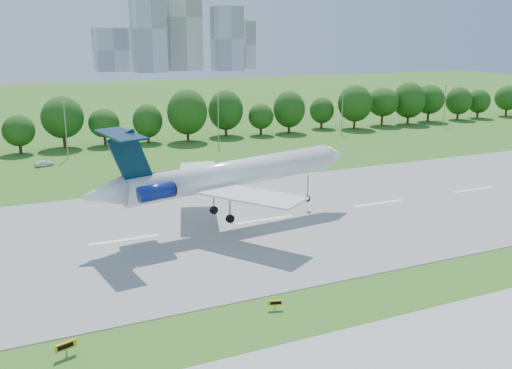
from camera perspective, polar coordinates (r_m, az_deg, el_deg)
name	(u,v)px	position (r m, az deg, el deg)	size (l,w,h in m)	color
ground	(367,288)	(61.76, 11.00, -10.12)	(600.00, 600.00, 0.00)	#326219
runway	(264,220)	(81.83, 0.81, -3.58)	(400.00, 45.00, 0.08)	gray
tree_line	(146,118)	(142.52, -10.92, 6.50)	(288.40, 8.40, 10.40)	#382314
light_poles	(146,124)	(132.29, -10.92, 5.96)	(175.90, 0.25, 12.19)	gray
skyline	(177,30)	(455.85, -7.91, 15.05)	(127.00, 52.00, 80.00)	#B2B2B7
airliner	(222,175)	(77.11, -3.43, 0.99)	(40.20, 29.07, 13.47)	white
taxi_sign_left	(66,346)	(50.97, -18.49, -15.07)	(1.81, 0.74, 1.29)	gray
taxi_sign_centre	(275,303)	(55.92, 1.92, -11.75)	(1.40, 0.57, 0.99)	gray
service_vehicle_b	(44,163)	(123.44, -20.44, 2.00)	(1.49, 3.71, 1.27)	white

